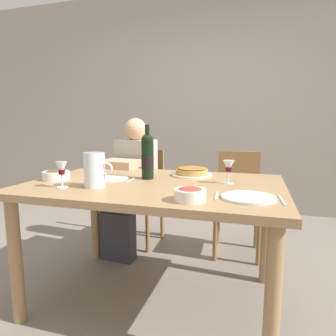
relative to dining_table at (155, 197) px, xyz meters
The scene contains 19 objects.
ground_plane 0.67m from the dining_table, ahead, with size 8.00×8.00×0.00m, color slate.
back_wall 2.33m from the dining_table, 90.00° to the left, with size 8.00×0.10×2.80m, color #A3998E.
dining_table is the anchor object (origin of this frame).
wine_bottle 0.27m from the dining_table, 129.35° to the left, with size 0.08×0.08×0.35m.
water_pitcher 0.39m from the dining_table, 141.89° to the right, with size 0.17×0.12×0.19m.
baked_tart 0.36m from the dining_table, 61.46° to the left, with size 0.28×0.28×0.06m.
salad_bowl 0.48m from the dining_table, 50.54° to the right, with size 0.15×0.15×0.07m.
olive_bowl 0.65m from the dining_table, behind, with size 0.17×0.17×0.06m.
wine_glass_left_diner 0.56m from the dining_table, 147.89° to the right, with size 0.06×0.06×0.15m.
wine_glass_right_diner 0.48m from the dining_table, 12.96° to the left, with size 0.07×0.07×0.14m.
dinner_plate_left_setting 0.33m from the dining_table, behind, with size 0.23×0.23×0.01m, color silver.
dinner_plate_right_setting 0.61m from the dining_table, 23.20° to the right, with size 0.26×0.26×0.01m, color silver.
fork_left_setting 0.47m from the dining_table, behind, with size 0.16×0.01×0.01m, color silver.
knife_left_setting 0.19m from the dining_table, 169.02° to the left, with size 0.18×0.01×0.01m, color silver.
knife_right_setting 0.74m from the dining_table, 18.66° to the right, with size 0.18×0.01×0.01m, color silver.
spoon_right_setting 0.48m from the dining_table, 30.48° to the right, with size 0.16×0.01×0.01m, color silver.
chair_left 1.02m from the dining_table, 116.24° to the left, with size 0.43×0.43×0.87m.
diner_left 0.81m from the dining_table, 124.57° to the left, with size 0.36×0.52×1.16m.
chair_right 1.02m from the dining_table, 63.81° to the left, with size 0.42×0.42×0.87m.
Camera 1 is at (0.57, -1.64, 1.11)m, focal length 31.39 mm.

